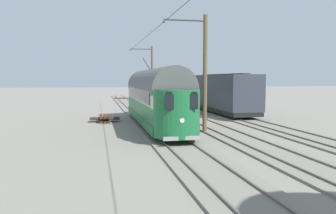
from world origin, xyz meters
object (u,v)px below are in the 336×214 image
at_px(spare_tie_stack, 105,119).
at_px(vintage_streetcar, 155,96).
at_px(catenary_pole_foreground, 151,75).
at_px(boxcar_adjacent, 222,92).
at_px(track_end_bumper, 163,103).
at_px(catenary_pole_mid_near, 204,72).

bearing_deg(spare_tie_stack, vintage_streetcar, 136.13).
xyz_separation_m(vintage_streetcar, catenary_pole_foreground, (-2.68, -18.01, 1.76)).
relative_size(boxcar_adjacent, track_end_bumper, 6.94).
bearing_deg(vintage_streetcar, catenary_pole_mid_near, 127.51).
height_order(boxcar_adjacent, catenary_pole_mid_near, catenary_pole_mid_near).
bearing_deg(catenary_pole_mid_near, track_end_bumper, -93.77).
bearing_deg(vintage_streetcar, catenary_pole_foreground, -98.47).
distance_m(vintage_streetcar, boxcar_adjacent, 10.95).
height_order(vintage_streetcar, spare_tie_stack, vintage_streetcar).
relative_size(boxcar_adjacent, catenary_pole_foreground, 1.63).
relative_size(catenary_pole_mid_near, spare_tie_stack, 3.20).
relative_size(catenary_pole_foreground, track_end_bumper, 4.27).
bearing_deg(track_end_bumper, spare_tie_stack, 61.42).
bearing_deg(track_end_bumper, boxcar_adjacent, 111.70).
xyz_separation_m(catenary_pole_mid_near, spare_tie_stack, (6.29, -6.96, -3.74)).
xyz_separation_m(spare_tie_stack, track_end_bumper, (-7.68, -14.09, 0.13)).
xyz_separation_m(boxcar_adjacent, spare_tie_stack, (11.75, 3.85, -1.89)).
bearing_deg(boxcar_adjacent, track_end_bumper, -68.30).
distance_m(catenary_pole_foreground, spare_tie_stack, 16.28).
bearing_deg(track_end_bumper, catenary_pole_mid_near, 86.23).
bearing_deg(track_end_bumper, catenary_pole_foreground, -17.69).
height_order(vintage_streetcar, boxcar_adjacent, vintage_streetcar).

